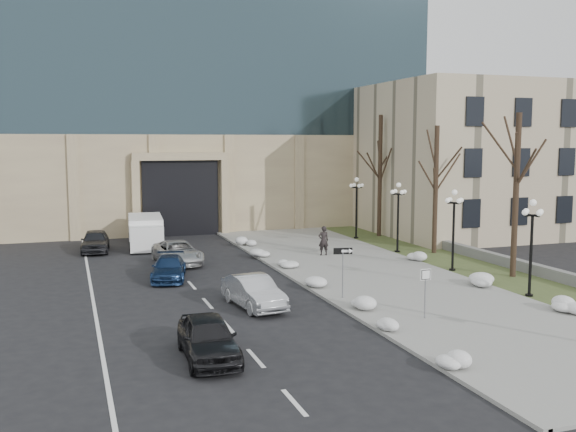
% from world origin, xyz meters
% --- Properties ---
extents(ground, '(160.00, 160.00, 0.00)m').
position_xyz_m(ground, '(0.00, 0.00, 0.00)').
color(ground, black).
rests_on(ground, ground).
extents(sidewalk, '(9.00, 40.00, 0.12)m').
position_xyz_m(sidewalk, '(3.50, 14.00, 0.06)').
color(sidewalk, gray).
rests_on(sidewalk, ground).
extents(curb, '(0.30, 40.00, 0.14)m').
position_xyz_m(curb, '(-1.00, 14.00, 0.07)').
color(curb, gray).
rests_on(curb, ground).
extents(grass_strip, '(4.00, 40.00, 0.10)m').
position_xyz_m(grass_strip, '(10.00, 14.00, 0.05)').
color(grass_strip, '#3D4B25').
rests_on(grass_strip, ground).
extents(stone_wall, '(0.50, 30.00, 0.70)m').
position_xyz_m(stone_wall, '(12.00, 16.00, 0.35)').
color(stone_wall, slate).
rests_on(stone_wall, ground).
extents(office_tower, '(40.00, 24.70, 36.00)m').
position_xyz_m(office_tower, '(-2.01, 43.58, 18.49)').
color(office_tower, tan).
rests_on(office_tower, ground).
extents(classical_building, '(22.00, 18.12, 12.00)m').
position_xyz_m(classical_building, '(22.00, 27.98, 6.00)').
color(classical_building, tan).
rests_on(classical_building, ground).
extents(car_a, '(1.91, 4.46, 1.50)m').
position_xyz_m(car_a, '(-8.05, 2.48, 0.75)').
color(car_a, black).
rests_on(car_a, ground).
extents(car_b, '(2.10, 4.55, 1.44)m').
position_xyz_m(car_b, '(-4.67, 8.62, 0.72)').
color(car_b, '#ACAFB4').
rests_on(car_b, ground).
extents(car_c, '(2.60, 4.59, 1.25)m').
position_xyz_m(car_c, '(-7.40, 15.81, 0.63)').
color(car_c, navy).
rests_on(car_c, ground).
extents(car_d, '(2.76, 5.24, 1.41)m').
position_xyz_m(car_d, '(-6.21, 20.18, 0.70)').
color(car_d, silver).
rests_on(car_d, ground).
extents(car_e, '(2.17, 4.56, 1.51)m').
position_xyz_m(car_e, '(-10.80, 26.28, 0.75)').
color(car_e, '#2C2C30').
rests_on(car_e, ground).
extents(pedestrian, '(0.71, 0.49, 1.90)m').
position_xyz_m(pedestrian, '(3.13, 19.43, 1.07)').
color(pedestrian, black).
rests_on(pedestrian, sidewalk).
extents(box_truck, '(2.85, 6.80, 2.11)m').
position_xyz_m(box_truck, '(-7.29, 27.41, 1.02)').
color(box_truck, white).
rests_on(box_truck, ground).
extents(one_way_sign, '(0.94, 0.37, 2.52)m').
position_xyz_m(one_way_sign, '(-0.21, 8.44, 2.08)').
color(one_way_sign, slate).
rests_on(one_way_sign, ground).
extents(keep_sign, '(0.48, 0.07, 2.21)m').
position_xyz_m(keep_sign, '(1.48, 4.16, 1.63)').
color(keep_sign, slate).
rests_on(keep_sign, ground).
extents(snow_clump_a, '(1.10, 1.60, 0.36)m').
position_xyz_m(snow_clump_a, '(-0.71, -1.67, 0.30)').
color(snow_clump_a, white).
rests_on(snow_clump_a, sidewalk).
extents(snow_clump_b, '(1.10, 1.60, 0.36)m').
position_xyz_m(snow_clump_b, '(-0.64, 2.90, 0.30)').
color(snow_clump_b, white).
rests_on(snow_clump_b, sidewalk).
extents(snow_clump_c, '(1.10, 1.60, 0.36)m').
position_xyz_m(snow_clump_c, '(-0.34, 6.59, 0.30)').
color(snow_clump_c, white).
rests_on(snow_clump_c, sidewalk).
extents(snow_clump_d, '(1.10, 1.60, 0.36)m').
position_xyz_m(snow_clump_d, '(-0.37, 11.35, 0.30)').
color(snow_clump_d, white).
rests_on(snow_clump_d, sidewalk).
extents(snow_clump_e, '(1.10, 1.60, 0.36)m').
position_xyz_m(snow_clump_e, '(-0.48, 16.39, 0.30)').
color(snow_clump_e, white).
rests_on(snow_clump_e, sidewalk).
extents(snow_clump_f, '(1.10, 1.60, 0.36)m').
position_xyz_m(snow_clump_f, '(-0.75, 20.22, 0.30)').
color(snow_clump_f, white).
rests_on(snow_clump_f, sidewalk).
extents(snow_clump_g, '(1.10, 1.60, 0.36)m').
position_xyz_m(snow_clump_g, '(-0.57, 24.74, 0.30)').
color(snow_clump_g, white).
rests_on(snow_clump_g, sidewalk).
extents(snow_clump_h, '(1.10, 1.60, 0.36)m').
position_xyz_m(snow_clump_h, '(7.64, 3.08, 0.30)').
color(snow_clump_h, white).
rests_on(snow_clump_h, sidewalk).
extents(snow_clump_i, '(1.10, 1.60, 0.36)m').
position_xyz_m(snow_clump_i, '(7.30, 8.44, 0.30)').
color(snow_clump_i, white).
rests_on(snow_clump_i, sidewalk).
extents(snow_clump_j, '(1.10, 1.60, 0.36)m').
position_xyz_m(snow_clump_j, '(7.59, 15.53, 0.30)').
color(snow_clump_j, white).
rests_on(snow_clump_j, sidewalk).
extents(lamppost_a, '(1.18, 1.18, 4.76)m').
position_xyz_m(lamppost_a, '(8.30, 6.00, 3.07)').
color(lamppost_a, black).
rests_on(lamppost_a, ground).
extents(lamppost_b, '(1.18, 1.18, 4.76)m').
position_xyz_m(lamppost_b, '(8.30, 12.50, 3.07)').
color(lamppost_b, black).
rests_on(lamppost_b, ground).
extents(lamppost_c, '(1.18, 1.18, 4.76)m').
position_xyz_m(lamppost_c, '(8.30, 19.00, 3.07)').
color(lamppost_c, black).
rests_on(lamppost_c, ground).
extents(lamppost_d, '(1.18, 1.18, 4.76)m').
position_xyz_m(lamppost_d, '(8.30, 25.50, 3.07)').
color(lamppost_d, black).
rests_on(lamppost_d, ground).
extents(tree_near, '(3.20, 3.20, 9.00)m').
position_xyz_m(tree_near, '(10.50, 10.00, 5.83)').
color(tree_near, black).
rests_on(tree_near, ground).
extents(tree_mid, '(3.20, 3.20, 8.50)m').
position_xyz_m(tree_mid, '(10.50, 18.00, 5.50)').
color(tree_mid, black).
rests_on(tree_mid, ground).
extents(tree_far, '(3.20, 3.20, 9.50)m').
position_xyz_m(tree_far, '(10.50, 26.00, 6.15)').
color(tree_far, black).
rests_on(tree_far, ground).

